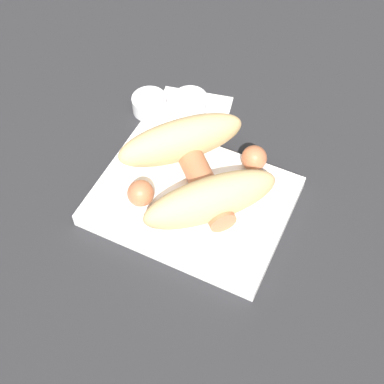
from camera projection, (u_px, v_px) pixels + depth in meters
The scene contains 8 objects.
ground_plane at pixel (192, 206), 0.72m from camera, with size 3.00×3.00×0.00m, color #232326.
food_tray at pixel (192, 201), 0.71m from camera, with size 0.25×0.19×0.02m.
bread_roll at pixel (195, 168), 0.69m from camera, with size 0.24×0.24×0.06m.
sausage at pixel (199, 175), 0.70m from camera, with size 0.14×0.15×0.03m.
pickled_veggies at pixel (176, 148), 0.75m from camera, with size 0.04×0.04×0.00m.
napkin at pixel (191, 116), 0.82m from camera, with size 0.13×0.13×0.00m.
condiment_cup_near at pixel (190, 104), 0.82m from camera, with size 0.05×0.05×0.03m.
condiment_cup_far at pixel (150, 105), 0.82m from camera, with size 0.05×0.05×0.03m.
Camera 1 is at (0.17, -0.37, 0.60)m, focal length 50.00 mm.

